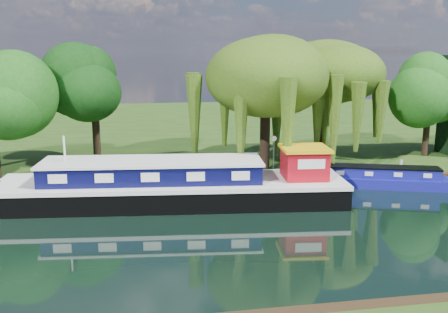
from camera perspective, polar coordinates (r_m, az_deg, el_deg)
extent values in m
plane|color=black|center=(25.64, 10.81, -8.23)|extent=(120.00, 120.00, 0.00)
cube|color=#1E3B10|center=(57.77, -1.01, 3.45)|extent=(120.00, 52.00, 0.45)
cube|color=black|center=(29.45, -5.94, -4.39)|extent=(20.40, 6.41, 1.34)
cube|color=silver|center=(29.24, -5.98, -2.92)|extent=(20.52, 6.51, 0.25)
cube|color=#090A38|center=(29.14, -8.20, -1.69)|extent=(12.69, 4.42, 1.06)
cube|color=silver|center=(29.01, -8.23, -0.54)|extent=(12.93, 4.66, 0.13)
cube|color=#9D0B17|center=(29.78, 9.16, -0.82)|extent=(2.68, 2.68, 1.67)
cube|color=gold|center=(29.59, 9.22, 0.93)|extent=(2.99, 2.99, 0.18)
cylinder|color=silver|center=(29.73, -17.71, -0.27)|extent=(0.11, 0.11, 2.67)
cube|color=navy|center=(34.36, 17.51, -2.89)|extent=(10.35, 4.81, 0.77)
cube|color=navy|center=(34.19, 17.58, -1.74)|extent=(7.27, 3.45, 0.65)
cube|color=black|center=(34.11, 17.62, -1.14)|extent=(7.38, 3.56, 0.09)
cube|color=silver|center=(33.19, 13.15, -1.83)|extent=(0.50, 0.20, 0.28)
cube|color=silver|center=(33.40, 16.24, -1.91)|extent=(0.50, 0.20, 0.28)
cube|color=silver|center=(33.71, 19.28, -1.99)|extent=(0.50, 0.20, 0.28)
cube|color=silver|center=(34.12, 22.25, -2.05)|extent=(0.50, 0.20, 0.28)
imported|color=#9D0B17|center=(29.85, -17.28, -5.66)|extent=(3.93, 3.32, 0.69)
cylinder|color=black|center=(34.94, 4.70, 2.64)|extent=(0.69, 0.69, 5.35)
ellipsoid|color=#364B10|center=(34.53, 4.81, 8.97)|extent=(7.47, 7.47, 4.83)
cylinder|color=black|center=(38.68, 11.29, 3.07)|extent=(0.71, 0.71, 4.99)
ellipsoid|color=#364B10|center=(38.30, 11.51, 8.40)|extent=(6.81, 6.81, 4.40)
cylinder|color=black|center=(38.64, -14.46, 3.85)|extent=(0.54, 0.54, 6.24)
ellipsoid|color=black|center=(38.38, -14.65, 7.63)|extent=(4.99, 4.99, 4.99)
cylinder|color=black|center=(43.31, 22.20, 3.63)|extent=(0.48, 0.48, 5.41)
ellipsoid|color=#184B12|center=(43.08, 22.43, 6.54)|extent=(4.33, 4.33, 4.33)
cylinder|color=silver|center=(34.98, 5.69, 0.00)|extent=(0.10, 0.10, 2.20)
sphere|color=white|center=(34.74, 5.73, 2.07)|extent=(0.36, 0.36, 0.36)
cylinder|color=silver|center=(31.87, -11.82, -2.48)|extent=(0.16, 0.16, 1.00)
cylinder|color=silver|center=(32.19, -1.09, -2.08)|extent=(0.16, 0.16, 1.00)
cylinder|color=silver|center=(33.93, 10.69, -1.56)|extent=(0.16, 0.16, 1.00)
cylinder|color=silver|center=(36.43, 19.57, -1.12)|extent=(0.16, 0.16, 1.00)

